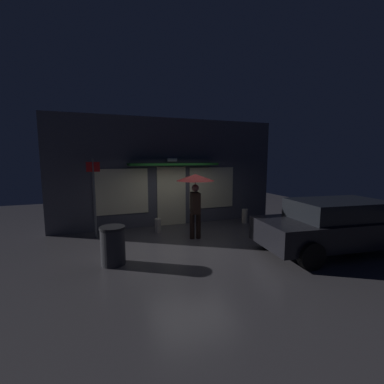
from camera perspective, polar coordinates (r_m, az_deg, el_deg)
name	(u,v)px	position (r m, az deg, el deg)	size (l,w,h in m)	color
ground_plane	(192,242)	(8.00, -0.04, -10.87)	(18.00, 18.00, 0.00)	#423F44
building_facade	(170,173)	(9.83, -4.81, 4.23)	(8.51, 1.00, 3.97)	#4C4C56
person_with_umbrella	(195,187)	(7.98, 0.74, 1.12)	(1.17, 1.17, 2.03)	black
parked_car	(337,225)	(8.08, 29.24, -6.33)	(4.49, 2.34, 1.40)	black
street_sign_post	(94,194)	(8.65, -20.65, -0.35)	(0.40, 0.07, 2.50)	#595B60
sidewalk_bollard	(158,226)	(8.95, -7.49, -7.33)	(0.21, 0.21, 0.48)	#B2A899
sidewalk_bollard_2	(245,216)	(10.38, 11.51, -5.17)	(0.23, 0.23, 0.55)	#B2A899
trash_bin	(113,245)	(6.55, -16.95, -11.14)	(0.60, 0.60, 0.92)	#2D2D33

